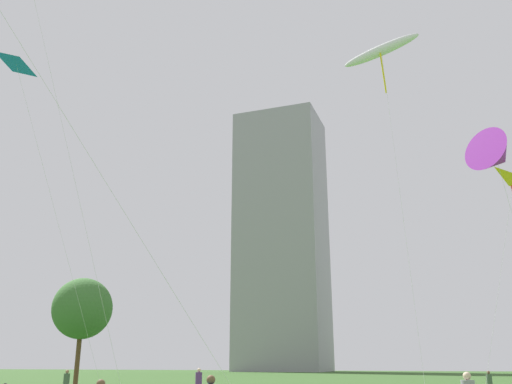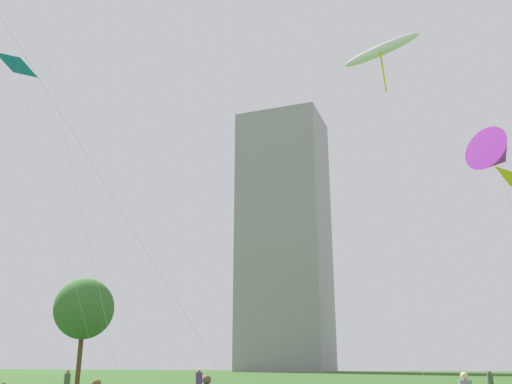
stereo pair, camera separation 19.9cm
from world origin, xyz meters
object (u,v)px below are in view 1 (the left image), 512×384
(person_standing_2, at_px, (66,382))
(distant_highrise_1, at_px, (282,237))
(person_standing_5, at_px, (489,382))
(person_standing_0, at_px, (199,381))
(kite_flying_0, at_px, (381,51))
(kite_flying_3, at_px, (17,66))
(kite_flying_4, at_px, (495,155))
(park_tree_0, at_px, (82,309))

(person_standing_2, distance_m, distant_highrise_1, 113.70)
(person_standing_2, xyz_separation_m, person_standing_5, (24.14, 9.67, -0.04))
(person_standing_0, xyz_separation_m, person_standing_2, (-8.05, -1.46, -0.06))
(person_standing_0, xyz_separation_m, kite_flying_0, (11.70, 0.89, 20.05))
(kite_flying_3, bearing_deg, person_standing_0, 26.13)
(kite_flying_3, bearing_deg, kite_flying_0, 15.65)
(person_standing_5, xyz_separation_m, kite_flying_4, (1.36, -7.37, 12.22))
(person_standing_0, distance_m, kite_flying_4, 21.26)
(kite_flying_4, distance_m, park_tree_0, 37.27)
(kite_flying_0, bearing_deg, person_standing_5, 59.04)
(person_standing_0, bearing_deg, distant_highrise_1, 166.60)
(kite_flying_4, xyz_separation_m, distant_highrise_1, (-43.18, 105.00, 21.00))
(person_standing_5, relative_size, kite_flying_3, 0.07)
(distant_highrise_1, bearing_deg, park_tree_0, -84.18)
(person_standing_5, bearing_deg, person_standing_0, -34.06)
(kite_flying_4, bearing_deg, person_standing_2, -174.85)
(person_standing_5, bearing_deg, kite_flying_3, -34.43)
(kite_flying_4, relative_size, distant_highrise_1, 0.21)
(kite_flying_0, relative_size, kite_flying_3, 1.04)
(person_standing_2, bearing_deg, park_tree_0, -133.71)
(person_standing_5, distance_m, kite_flying_3, 36.58)
(kite_flying_4, bearing_deg, kite_flying_0, 179.49)
(kite_flying_0, distance_m, kite_flying_4, 9.80)
(kite_flying_3, xyz_separation_m, kite_flying_4, (28.78, 6.40, -7.69))
(distant_highrise_1, bearing_deg, person_standing_2, -79.85)
(park_tree_0, bearing_deg, distant_highrise_1, 95.03)
(person_standing_0, height_order, park_tree_0, park_tree_0)
(kite_flying_0, xyz_separation_m, kite_flying_3, (-23.03, -6.45, -0.25))
(person_standing_2, distance_m, kite_flying_3, 20.55)
(person_standing_0, height_order, kite_flying_4, kite_flying_4)
(person_standing_0, xyz_separation_m, kite_flying_4, (17.45, 0.84, 12.11))
(kite_flying_3, xyz_separation_m, distant_highrise_1, (-14.40, 111.40, 13.31))
(kite_flying_0, bearing_deg, person_standing_2, -173.21)
(park_tree_0, relative_size, distant_highrise_1, 0.14)
(kite_flying_0, bearing_deg, distant_highrise_1, 109.63)
(park_tree_0, distance_m, distant_highrise_1, 97.94)
(person_standing_0, relative_size, kite_flying_3, 0.08)
(person_standing_2, distance_m, kite_flying_4, 28.35)
(person_standing_0, distance_m, distant_highrise_1, 113.85)
(park_tree_0, bearing_deg, person_standing_5, -6.70)
(person_standing_0, bearing_deg, kite_flying_0, 67.29)
(person_standing_2, xyz_separation_m, park_tree_0, (-9.44, 13.62, 5.83))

